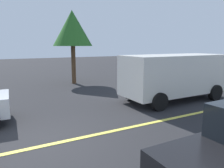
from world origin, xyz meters
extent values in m
plane|color=#262628|center=(0.00, 0.00, 0.00)|extent=(80.00, 80.00, 0.00)
cube|color=#E0D14C|center=(3.00, 0.00, 0.01)|extent=(28.00, 0.16, 0.01)
cube|color=silver|center=(6.71, 2.00, 1.29)|extent=(5.22, 2.05, 1.82)
cube|color=black|center=(8.79, 2.02, 1.69)|extent=(0.18, 1.84, 0.80)
cylinder|color=black|center=(8.46, 3.02, 0.38)|extent=(0.76, 0.27, 0.76)
cylinder|color=black|center=(8.48, 1.02, 0.38)|extent=(0.76, 0.27, 0.76)
cylinder|color=black|center=(4.93, 2.98, 0.38)|extent=(0.76, 0.27, 0.76)
cylinder|color=black|center=(4.95, 0.98, 0.38)|extent=(0.76, 0.27, 0.76)
cylinder|color=#513823|center=(3.89, 8.73, 1.30)|extent=(0.29, 0.29, 2.59)
cone|color=#286023|center=(3.89, 8.73, 3.77)|extent=(2.65, 2.65, 2.35)
camera|label=1|loc=(-0.74, -5.54, 2.66)|focal=34.26mm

